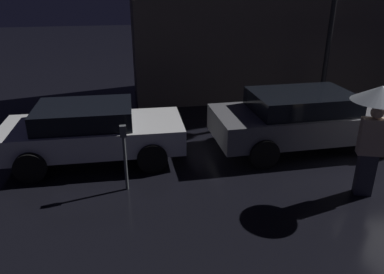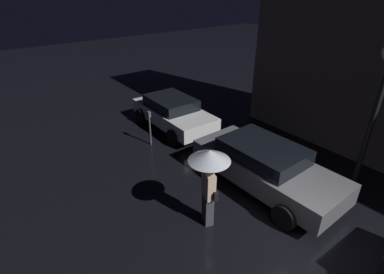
% 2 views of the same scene
% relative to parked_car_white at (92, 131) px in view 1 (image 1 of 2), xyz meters
% --- Properties ---
extents(parked_car_white, '(4.03, 1.94, 1.31)m').
position_rel_parked_car_white_xyz_m(parked_car_white, '(0.00, 0.00, 0.00)').
color(parked_car_white, silver).
rests_on(parked_car_white, ground).
extents(parked_car_grey, '(4.56, 2.06, 1.39)m').
position_rel_parked_car_white_xyz_m(parked_car_grey, '(5.06, -0.19, 0.05)').
color(parked_car_grey, slate).
rests_on(parked_car_grey, ground).
extents(pedestrian_with_umbrella, '(1.00, 1.00, 2.15)m').
position_rel_parked_car_white_xyz_m(pedestrian_with_umbrella, '(5.21, -2.50, 0.94)').
color(pedestrian_with_umbrella, '#383842').
rests_on(pedestrian_with_umbrella, ground).
extents(parking_meter, '(0.12, 0.10, 1.35)m').
position_rel_parked_car_white_xyz_m(parking_meter, '(0.72, -1.52, 0.13)').
color(parking_meter, '#4C5154').
rests_on(parking_meter, ground).
extents(street_lamp_near, '(0.52, 0.52, 4.26)m').
position_rel_parked_car_white_xyz_m(street_lamp_near, '(6.71, 2.06, 2.55)').
color(street_lamp_near, black).
rests_on(street_lamp_near, ground).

